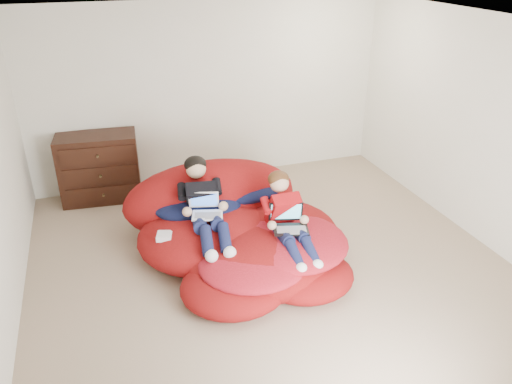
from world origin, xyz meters
The scene contains 9 objects.
room_shell centered at (0.00, 0.00, 0.22)m, with size 5.10×5.10×2.77m.
dresser centered at (-1.61, 2.23, 0.46)m, with size 1.06×0.62×0.91m.
beanbag_pile centered at (-0.25, 0.37, 0.27)m, with size 2.32×2.35×0.95m.
cream_pillow centered at (-0.84, 1.06, 0.62)m, with size 0.42×0.27×0.27m, color beige.
older_boy centered at (-0.60, 0.46, 0.67)m, with size 0.38×1.20×0.70m.
younger_boy centered at (0.16, -0.03, 0.62)m, with size 0.30×1.02×0.70m.
laptop_white centered at (-0.60, 0.36, 0.63)m, with size 0.36×0.38×0.23m.
laptop_black centered at (0.16, -0.08, 0.57)m, with size 0.41×0.41×0.26m.
power_adapter centered at (-1.07, 0.28, 0.42)m, with size 0.15×0.15×0.06m, color white.
Camera 1 is at (-1.57, -4.19, 3.12)m, focal length 35.00 mm.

